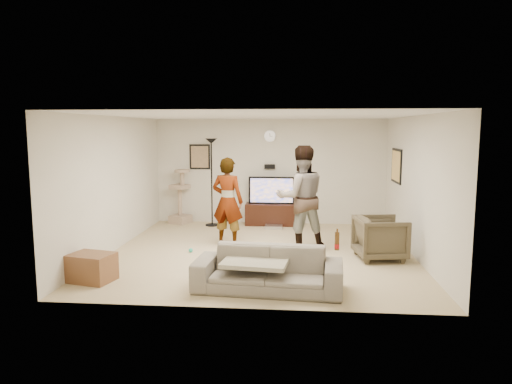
# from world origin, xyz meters

# --- Properties ---
(floor) EXTENTS (5.50, 5.50, 0.02)m
(floor) POSITION_xyz_m (0.00, 0.00, -0.01)
(floor) COLOR tan
(floor) RESTS_ON ground
(ceiling) EXTENTS (5.50, 5.50, 0.02)m
(ceiling) POSITION_xyz_m (0.00, 0.00, 2.51)
(ceiling) COLOR white
(ceiling) RESTS_ON wall_back
(wall_back) EXTENTS (5.50, 0.04, 2.50)m
(wall_back) POSITION_xyz_m (0.00, 2.75, 1.25)
(wall_back) COLOR beige
(wall_back) RESTS_ON floor
(wall_front) EXTENTS (5.50, 0.04, 2.50)m
(wall_front) POSITION_xyz_m (0.00, -2.75, 1.25)
(wall_front) COLOR beige
(wall_front) RESTS_ON floor
(wall_left) EXTENTS (0.04, 5.50, 2.50)m
(wall_left) POSITION_xyz_m (-2.75, 0.00, 1.25)
(wall_left) COLOR beige
(wall_left) RESTS_ON floor
(wall_right) EXTENTS (0.04, 5.50, 2.50)m
(wall_right) POSITION_xyz_m (2.75, 0.00, 1.25)
(wall_right) COLOR beige
(wall_right) RESTS_ON floor
(wall_clock) EXTENTS (0.26, 0.04, 0.26)m
(wall_clock) POSITION_xyz_m (0.00, 2.72, 2.10)
(wall_clock) COLOR silver
(wall_clock) RESTS_ON wall_back
(wall_speaker) EXTENTS (0.25, 0.10, 0.10)m
(wall_speaker) POSITION_xyz_m (0.00, 2.69, 1.38)
(wall_speaker) COLOR black
(wall_speaker) RESTS_ON wall_back
(picture_back) EXTENTS (0.42, 0.03, 0.52)m
(picture_back) POSITION_xyz_m (-1.70, 2.73, 1.60)
(picture_back) COLOR #8A7152
(picture_back) RESTS_ON wall_back
(picture_right) EXTENTS (0.03, 0.78, 0.62)m
(picture_right) POSITION_xyz_m (2.73, 1.60, 1.50)
(picture_right) COLOR #F7B866
(picture_right) RESTS_ON wall_right
(tv_stand) EXTENTS (1.23, 0.45, 0.51)m
(tv_stand) POSITION_xyz_m (0.06, 2.50, 0.26)
(tv_stand) COLOR black
(tv_stand) RESTS_ON floor
(console_box) EXTENTS (0.40, 0.30, 0.07)m
(console_box) POSITION_xyz_m (0.13, 2.11, 0.04)
(console_box) COLOR #BBBBC1
(console_box) RESTS_ON floor
(tv) EXTENTS (1.08, 0.08, 0.64)m
(tv) POSITION_xyz_m (0.06, 2.50, 0.83)
(tv) COLOR black
(tv) RESTS_ON tv_stand
(tv_screen) EXTENTS (1.00, 0.01, 0.56)m
(tv_screen) POSITION_xyz_m (0.06, 2.46, 0.83)
(tv_screen) COLOR #DE9949
(tv_screen) RESTS_ON tv
(floor_lamp) EXTENTS (0.32, 0.32, 2.05)m
(floor_lamp) POSITION_xyz_m (-1.34, 2.31, 1.03)
(floor_lamp) COLOR black
(floor_lamp) RESTS_ON floor
(cat_tree) EXTENTS (0.55, 0.55, 1.32)m
(cat_tree) POSITION_xyz_m (-2.15, 2.50, 0.66)
(cat_tree) COLOR tan
(cat_tree) RESTS_ON floor
(person_left) EXTENTS (0.71, 0.56, 1.73)m
(person_left) POSITION_xyz_m (-0.69, 0.51, 0.86)
(person_left) COLOR #A09FA1
(person_left) RESTS_ON floor
(person_right) EXTENTS (1.11, 0.96, 1.96)m
(person_right) POSITION_xyz_m (0.73, 0.35, 0.98)
(person_right) COLOR navy
(person_right) RESTS_ON floor
(sofa) EXTENTS (2.13, 0.97, 0.61)m
(sofa) POSITION_xyz_m (0.26, -2.04, 0.30)
(sofa) COLOR slate
(sofa) RESTS_ON floor
(throw_blanket) EXTENTS (0.98, 0.81, 0.06)m
(throw_blanket) POSITION_xyz_m (0.08, -2.04, 0.41)
(throw_blanket) COLOR #AEA68A
(throw_blanket) RESTS_ON sofa
(beer_bottle) EXTENTS (0.06, 0.06, 0.25)m
(beer_bottle) POSITION_xyz_m (1.21, -2.04, 0.73)
(beer_bottle) COLOR #553311
(beer_bottle) RESTS_ON sofa
(armchair) EXTENTS (0.94, 0.92, 0.75)m
(armchair) POSITION_xyz_m (2.11, -0.27, 0.38)
(armchair) COLOR #443B2A
(armchair) RESTS_ON floor
(side_table) EXTENTS (0.72, 0.60, 0.42)m
(side_table) POSITION_xyz_m (-2.40, -1.87, 0.21)
(side_table) COLOR brown
(side_table) RESTS_ON floor
(toy_ball) EXTENTS (0.08, 0.08, 0.08)m
(toy_ball) POSITION_xyz_m (-1.30, -0.13, 0.04)
(toy_ball) COLOR #1FAA8E
(toy_ball) RESTS_ON floor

